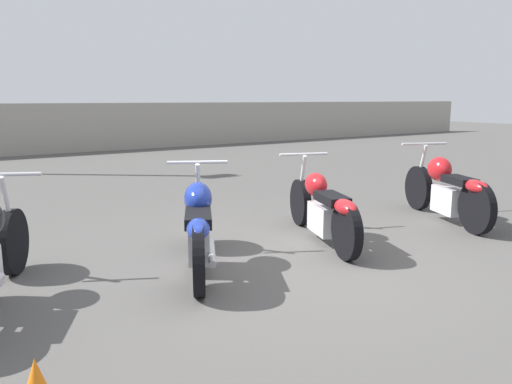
# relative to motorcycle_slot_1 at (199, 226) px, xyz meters

# --- Properties ---
(ground_plane) EXTENTS (60.00, 60.00, 0.00)m
(ground_plane) POSITION_rel_motorcycle_slot_1_xyz_m (0.86, -0.44, -0.44)
(ground_plane) COLOR #514F4C
(fence_back) EXTENTS (40.00, 0.04, 1.54)m
(fence_back) POSITION_rel_motorcycle_slot_1_xyz_m (0.86, 11.89, 0.32)
(fence_back) COLOR #9E998E
(fence_back) RESTS_ON ground_plane
(motorcycle_slot_1) EXTENTS (1.09, 1.87, 1.01)m
(motorcycle_slot_1) POSITION_rel_motorcycle_slot_1_xyz_m (0.00, 0.00, 0.00)
(motorcycle_slot_1) COLOR black
(motorcycle_slot_1) RESTS_ON ground_plane
(motorcycle_slot_2) EXTENTS (0.96, 2.04, 0.98)m
(motorcycle_slot_2) POSITION_rel_motorcycle_slot_1_xyz_m (1.67, 0.06, -0.04)
(motorcycle_slot_2) COLOR black
(motorcycle_slot_2) RESTS_ON ground_plane
(motorcycle_slot_3) EXTENTS (1.04, 1.99, 1.03)m
(motorcycle_slot_3) POSITION_rel_motorcycle_slot_1_xyz_m (3.76, -0.13, 0.00)
(motorcycle_slot_3) COLOR black
(motorcycle_slot_3) RESTS_ON ground_plane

